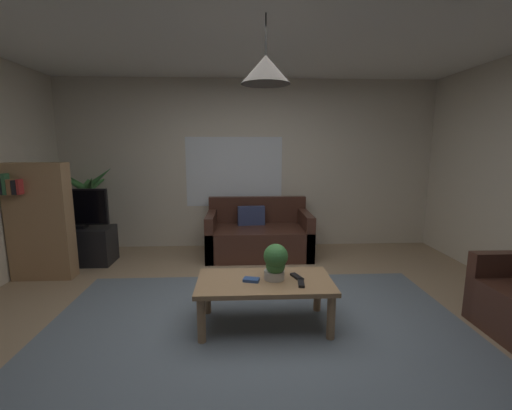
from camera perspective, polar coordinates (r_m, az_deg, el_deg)
floor at (r=3.19m, az=0.27°, el=-20.06°), size 5.79×5.08×0.02m
rug at (r=3.01m, az=0.49°, el=-21.72°), size 3.76×2.79×0.01m
wall_back at (r=5.34m, az=-1.17°, el=6.79°), size 5.91×0.06×2.60m
ceiling at (r=2.95m, az=0.32°, el=30.15°), size 5.79×5.08×0.02m
window_pane at (r=5.32m, az=-3.71°, el=5.60°), size 1.49×0.01×1.07m
couch_under_window at (r=5.00m, az=0.40°, el=-5.34°), size 1.49×0.85×0.82m
coffee_table at (r=3.06m, az=1.47°, el=-13.63°), size 1.18×0.61×0.43m
book_on_table_0 at (r=3.01m, az=-0.80°, el=-12.50°), size 0.15×0.12×0.03m
remote_on_table_0 at (r=2.97m, az=7.61°, el=-12.92°), size 0.07×0.16×0.02m
remote_on_table_1 at (r=3.10m, az=6.91°, el=-11.93°), size 0.10×0.17×0.02m
potted_plant_on_table at (r=2.99m, az=3.30°, el=-9.48°), size 0.21×0.22×0.33m
tv_stand at (r=5.23m, az=-27.66°, el=-6.08°), size 0.90×0.44×0.50m
tv at (r=5.10m, az=-28.23°, el=-0.47°), size 0.86×0.16×0.53m
potted_palm_corner at (r=5.66m, az=-26.48°, el=-0.93°), size 0.89×0.87×1.32m
bookshelf_corner at (r=4.77m, az=-32.70°, el=-2.26°), size 0.70×0.31×1.40m
pendant_lamp at (r=2.87m, az=1.65°, el=21.89°), size 0.40×0.40×0.53m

